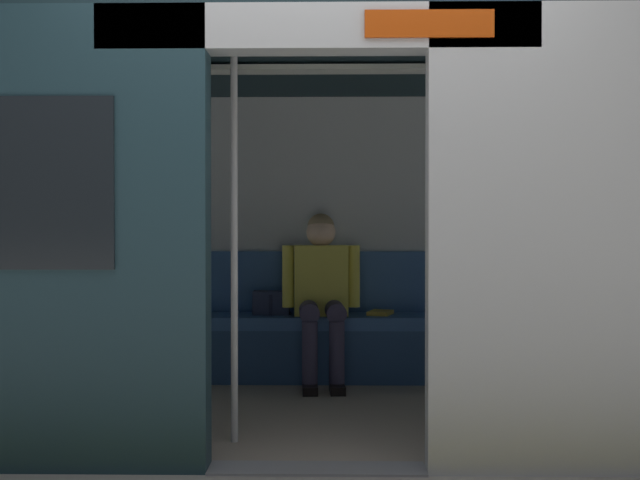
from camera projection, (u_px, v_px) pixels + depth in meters
ground_plane at (317, 470)px, 3.43m from camera, size 60.00×60.00×0.00m
train_car at (310, 169)px, 4.51m from camera, size 6.40×2.52×2.19m
bench_seat at (323, 331)px, 5.43m from camera, size 2.46×0.44×0.47m
person_seated at (321, 286)px, 5.38m from camera, size 0.55×0.69×1.20m
handbag at (271, 303)px, 5.49m from camera, size 0.26×0.15×0.17m
book at (380, 313)px, 5.49m from camera, size 0.21×0.25×0.03m
grab_pole_door at (234, 240)px, 3.86m from camera, size 0.04×0.04×2.05m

